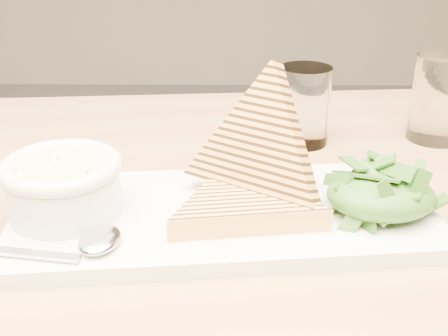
{
  "coord_description": "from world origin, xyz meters",
  "views": [
    {
      "loc": [
        0.02,
        -0.41,
        1.03
      ],
      "look_at": [
        0.02,
        0.09,
        0.79
      ],
      "focal_mm": 45.0,
      "sensor_mm": 36.0,
      "label": 1
    }
  ],
  "objects_px": {
    "soup_bowl": "(65,193)",
    "glass_far": "(440,99)",
    "glass_near": "(304,106)",
    "platter": "(224,215)",
    "table_top": "(291,236)"
  },
  "relations": [
    {
      "from": "soup_bowl",
      "to": "glass_far",
      "type": "bearing_deg",
      "value": 28.36
    },
    {
      "from": "glass_near",
      "to": "glass_far",
      "type": "distance_m",
      "value": 0.18
    },
    {
      "from": "platter",
      "to": "glass_near",
      "type": "bearing_deg",
      "value": 64.15
    },
    {
      "from": "platter",
      "to": "glass_far",
      "type": "distance_m",
      "value": 0.36
    },
    {
      "from": "platter",
      "to": "soup_bowl",
      "type": "xyz_separation_m",
      "value": [
        -0.15,
        -0.01,
        0.03
      ]
    },
    {
      "from": "soup_bowl",
      "to": "platter",
      "type": "bearing_deg",
      "value": 3.64
    },
    {
      "from": "glass_far",
      "to": "soup_bowl",
      "type": "bearing_deg",
      "value": -151.64
    },
    {
      "from": "table_top",
      "to": "soup_bowl",
      "type": "distance_m",
      "value": 0.23
    },
    {
      "from": "table_top",
      "to": "glass_far",
      "type": "distance_m",
      "value": 0.31
    },
    {
      "from": "platter",
      "to": "glass_far",
      "type": "bearing_deg",
      "value": 38.6
    },
    {
      "from": "table_top",
      "to": "soup_bowl",
      "type": "relative_size",
      "value": 11.82
    },
    {
      "from": "soup_bowl",
      "to": "glass_near",
      "type": "height_order",
      "value": "glass_near"
    },
    {
      "from": "glass_far",
      "to": "platter",
      "type": "bearing_deg",
      "value": -141.4
    },
    {
      "from": "platter",
      "to": "glass_far",
      "type": "xyz_separation_m",
      "value": [
        0.28,
        0.22,
        0.05
      ]
    },
    {
      "from": "platter",
      "to": "glass_near",
      "type": "relative_size",
      "value": 4.04
    }
  ]
}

